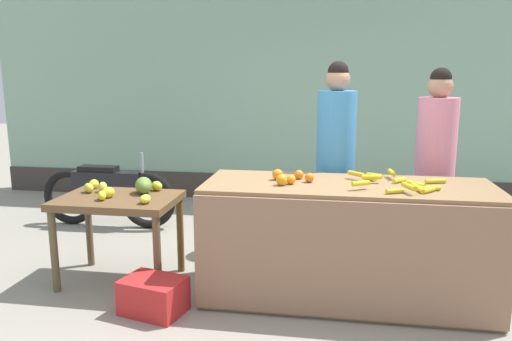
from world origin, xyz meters
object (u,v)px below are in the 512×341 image
(parked_motorcycle, at_px, (108,192))
(produce_crate, at_px, (154,296))
(produce_sack, at_px, (226,224))
(vendor_woman_blue_shirt, at_px, (335,166))
(vendor_woman_pink_shirt, at_px, (434,170))

(parked_motorcycle, bearing_deg, produce_crate, -56.38)
(produce_crate, xyz_separation_m, produce_sack, (0.26, 1.27, 0.17))
(parked_motorcycle, relative_size, produce_sack, 2.69)
(produce_sack, bearing_deg, parked_motorcycle, 157.24)
(vendor_woman_blue_shirt, distance_m, produce_sack, 1.22)
(vendor_woman_blue_shirt, relative_size, produce_crate, 4.19)
(vendor_woman_pink_shirt, bearing_deg, vendor_woman_blue_shirt, -174.35)
(vendor_woman_pink_shirt, height_order, parked_motorcycle, vendor_woman_pink_shirt)
(vendor_woman_pink_shirt, xyz_separation_m, parked_motorcycle, (-3.42, 0.69, -0.50))
(vendor_woman_pink_shirt, height_order, produce_crate, vendor_woman_pink_shirt)
(produce_crate, bearing_deg, produce_sack, 78.40)
(produce_sack, bearing_deg, vendor_woman_pink_shirt, -1.33)
(vendor_woman_blue_shirt, distance_m, vendor_woman_pink_shirt, 0.87)
(vendor_woman_pink_shirt, xyz_separation_m, produce_sack, (-1.89, 0.04, -0.60))
(vendor_woman_blue_shirt, bearing_deg, produce_crate, -138.64)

